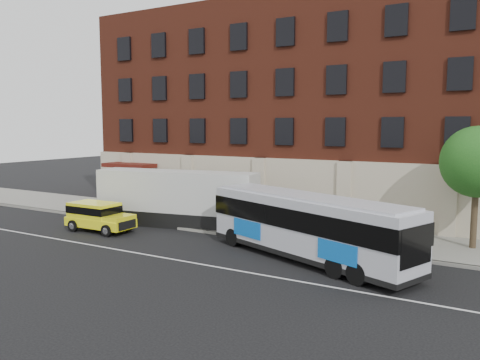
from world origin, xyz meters
The scene contains 10 objects.
ground centered at (0.00, 0.00, 0.00)m, with size 120.00×120.00×0.00m, color black.
sidewalk centered at (0.00, 9.00, 0.07)m, with size 60.00×6.00×0.15m, color gray.
kerb centered at (0.00, 6.00, 0.07)m, with size 60.00×0.25×0.15m, color gray.
lane_line centered at (0.00, 0.50, 0.01)m, with size 60.00×0.12×0.01m, color silver.
building centered at (-0.01, 16.92, 7.58)m, with size 30.00×12.10×15.00m.
sign_pole centered at (-8.50, 6.15, 1.45)m, with size 0.30×0.20×2.50m.
street_tree centered at (13.54, 9.48, 4.41)m, with size 3.60×3.60×6.20m.
city_bus centered at (6.87, 3.58, 1.72)m, with size 11.48×6.38×3.12m.
yellow_suv centered at (-6.50, 3.17, 0.99)m, with size 4.53×2.04×1.72m.
shipping_container centered at (-3.33, 6.81, 1.73)m, with size 10.69×3.92×3.49m.
Camera 1 is at (15.40, -17.37, 6.40)m, focal length 36.29 mm.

